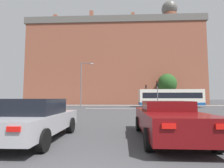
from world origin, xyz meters
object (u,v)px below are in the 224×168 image
at_px(car_roadster_right, 168,119).
at_px(traffic_light_far_right, 146,91).
at_px(street_lamp_junction, 83,80).
at_px(traffic_light_near_right, 158,90).
at_px(car_saloon_left, 35,119).
at_px(pedestrian_waiting, 145,101).
at_px(bus_crossing_lead, 170,98).

relative_size(car_roadster_right, traffic_light_far_right, 1.15).
bearing_deg(street_lamp_junction, traffic_light_near_right, -11.29).
relative_size(car_saloon_left, street_lamp_junction, 0.59).
bearing_deg(pedestrian_waiting, traffic_light_near_right, 135.53).
xyz_separation_m(bus_crossing_lead, pedestrian_waiting, (-3.13, 7.33, -0.64)).
height_order(car_saloon_left, traffic_light_near_right, traffic_light_near_right).
bearing_deg(car_roadster_right, pedestrian_waiting, 84.23).
xyz_separation_m(car_saloon_left, bus_crossing_lead, (11.29, 23.39, 0.82)).
xyz_separation_m(car_roadster_right, traffic_light_near_right, (3.78, 19.53, 2.02)).
distance_m(traffic_light_far_right, street_lamp_junction, 13.86).
bearing_deg(pedestrian_waiting, bus_crossing_lead, 156.75).
distance_m(car_saloon_left, car_roadster_right, 4.75).
distance_m(traffic_light_far_right, traffic_light_near_right, 10.02).
bearing_deg(pedestrian_waiting, street_lamp_junction, 80.55).
bearing_deg(traffic_light_far_right, street_lamp_junction, -145.98).
relative_size(car_roadster_right, pedestrian_waiting, 3.08).
bearing_deg(traffic_light_near_right, pedestrian_waiting, 91.88).
relative_size(car_roadster_right, bus_crossing_lead, 0.48).
bearing_deg(pedestrian_waiting, car_saloon_left, 118.77).
xyz_separation_m(traffic_light_far_right, pedestrian_waiting, (-0.14, 0.76, -1.93)).
distance_m(car_roadster_right, bus_crossing_lead, 23.91).
xyz_separation_m(car_saloon_left, traffic_light_far_right, (8.30, 29.96, 2.11)).
bearing_deg(bus_crossing_lead, car_saloon_left, 154.24).
bearing_deg(traffic_light_far_right, bus_crossing_lead, -65.50).
height_order(car_roadster_right, traffic_light_far_right, traffic_light_far_right).
bearing_deg(bus_crossing_lead, traffic_light_near_right, 141.19).
height_order(car_saloon_left, pedestrian_waiting, pedestrian_waiting).
height_order(traffic_light_near_right, street_lamp_junction, street_lamp_junction).
bearing_deg(car_saloon_left, bus_crossing_lead, 64.08).
relative_size(bus_crossing_lead, pedestrian_waiting, 6.45).
relative_size(traffic_light_far_right, pedestrian_waiting, 2.67).
relative_size(car_roadster_right, traffic_light_near_right, 1.21).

